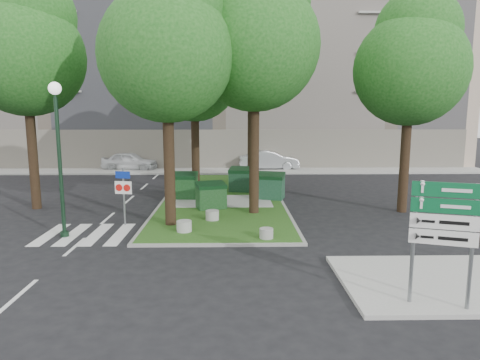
{
  "coord_description": "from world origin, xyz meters",
  "views": [
    {
      "loc": [
        1.0,
        -14.49,
        4.7
      ],
      "look_at": [
        1.32,
        2.13,
        2.0
      ],
      "focal_mm": 32.0,
      "sensor_mm": 36.0,
      "label": 1
    }
  ],
  "objects_px": {
    "bollard_mid": "(212,215)",
    "traffic_sign_pole": "(124,189)",
    "tree_street_left": "(27,46)",
    "tree_median_near_left": "(169,42)",
    "bollard_left": "(184,226)",
    "street_lamp": "(58,141)",
    "litter_bin": "(264,191)",
    "tree_median_far": "(253,50)",
    "dumpster_b": "(211,196)",
    "car_silver": "(269,160)",
    "directional_sign": "(444,225)",
    "tree_street_right": "(412,59)",
    "dumpster_a": "(183,186)",
    "dumpster_c": "(242,180)",
    "car_white": "(130,161)",
    "dumpster_d": "(270,186)",
    "tree_median_mid": "(196,68)",
    "bollard_right": "(266,233)",
    "tree_median_near_right": "(257,33)"
  },
  "relations": [
    {
      "from": "bollard_mid",
      "to": "traffic_sign_pole",
      "type": "height_order",
      "value": "traffic_sign_pole"
    },
    {
      "from": "tree_street_right",
      "to": "dumpster_d",
      "type": "relative_size",
      "value": 5.85
    },
    {
      "from": "dumpster_b",
      "to": "directional_sign",
      "type": "xyz_separation_m",
      "value": [
        5.89,
        -10.4,
        1.37
      ]
    },
    {
      "from": "tree_median_near_right",
      "to": "bollard_right",
      "type": "relative_size",
      "value": 22.71
    },
    {
      "from": "tree_street_left",
      "to": "dumpster_c",
      "type": "distance_m",
      "value": 12.7
    },
    {
      "from": "dumpster_a",
      "to": "street_lamp",
      "type": "distance_m",
      "value": 8.09
    },
    {
      "from": "tree_median_near_right",
      "to": "tree_median_far",
      "type": "distance_m",
      "value": 7.51
    },
    {
      "from": "tree_median_far",
      "to": "street_lamp",
      "type": "bearing_deg",
      "value": -125.07
    },
    {
      "from": "dumpster_c",
      "to": "car_white",
      "type": "bearing_deg",
      "value": 143.68
    },
    {
      "from": "dumpster_c",
      "to": "litter_bin",
      "type": "height_order",
      "value": "dumpster_c"
    },
    {
      "from": "dumpster_d",
      "to": "bollard_left",
      "type": "relative_size",
      "value": 2.98
    },
    {
      "from": "bollard_left",
      "to": "car_white",
      "type": "relative_size",
      "value": 0.13
    },
    {
      "from": "tree_median_near_right",
      "to": "car_white",
      "type": "height_order",
      "value": "tree_median_near_right"
    },
    {
      "from": "dumpster_d",
      "to": "litter_bin",
      "type": "height_order",
      "value": "dumpster_d"
    },
    {
      "from": "directional_sign",
      "to": "tree_median_near_left",
      "type": "bearing_deg",
      "value": 152.44
    },
    {
      "from": "tree_median_mid",
      "to": "bollard_mid",
      "type": "xyz_separation_m",
      "value": [
        1.07,
        -5.88,
        -6.66
      ]
    },
    {
      "from": "directional_sign",
      "to": "litter_bin",
      "type": "bearing_deg",
      "value": 122.39
    },
    {
      "from": "litter_bin",
      "to": "traffic_sign_pole",
      "type": "bearing_deg",
      "value": -141.35
    },
    {
      "from": "bollard_left",
      "to": "street_lamp",
      "type": "bearing_deg",
      "value": -177.18
    },
    {
      "from": "traffic_sign_pole",
      "to": "car_white",
      "type": "distance_m",
      "value": 16.99
    },
    {
      "from": "tree_median_mid",
      "to": "dumpster_c",
      "type": "distance_m",
      "value": 6.72
    },
    {
      "from": "street_lamp",
      "to": "car_white",
      "type": "height_order",
      "value": "street_lamp"
    },
    {
      "from": "dumpster_b",
      "to": "tree_median_far",
      "type": "bearing_deg",
      "value": 52.93
    },
    {
      "from": "tree_street_right",
      "to": "car_white",
      "type": "height_order",
      "value": "tree_street_right"
    },
    {
      "from": "tree_street_left",
      "to": "tree_median_near_left",
      "type": "bearing_deg",
      "value": -26.57
    },
    {
      "from": "tree_street_left",
      "to": "car_white",
      "type": "height_order",
      "value": "tree_street_left"
    },
    {
      "from": "tree_median_near_right",
      "to": "tree_street_left",
      "type": "bearing_deg",
      "value": 171.87
    },
    {
      "from": "tree_street_left",
      "to": "bollard_left",
      "type": "bearing_deg",
      "value": -31.39
    },
    {
      "from": "bollard_left",
      "to": "street_lamp",
      "type": "distance_m",
      "value": 5.55
    },
    {
      "from": "tree_median_far",
      "to": "dumpster_a",
      "type": "xyz_separation_m",
      "value": [
        -3.88,
        -4.24,
        -7.54
      ]
    },
    {
      "from": "street_lamp",
      "to": "directional_sign",
      "type": "distance_m",
      "value": 12.92
    },
    {
      "from": "tree_median_mid",
      "to": "car_white",
      "type": "distance_m",
      "value": 13.61
    },
    {
      "from": "litter_bin",
      "to": "bollard_left",
      "type": "bearing_deg",
      "value": -119.14
    },
    {
      "from": "tree_median_mid",
      "to": "tree_street_right",
      "type": "relative_size",
      "value": 0.99
    },
    {
      "from": "tree_median_far",
      "to": "dumpster_b",
      "type": "bearing_deg",
      "value": -108.9
    },
    {
      "from": "tree_median_far",
      "to": "bollard_mid",
      "type": "distance_m",
      "value": 12.14
    },
    {
      "from": "dumpster_a",
      "to": "dumpster_c",
      "type": "distance_m",
      "value": 3.75
    },
    {
      "from": "tree_median_far",
      "to": "litter_bin",
      "type": "bearing_deg",
      "value": -84.36
    },
    {
      "from": "tree_street_left",
      "to": "dumpster_b",
      "type": "distance_m",
      "value": 10.92
    },
    {
      "from": "tree_median_near_left",
      "to": "car_white",
      "type": "bearing_deg",
      "value": 108.7
    },
    {
      "from": "tree_street_left",
      "to": "car_silver",
      "type": "xyz_separation_m",
      "value": [
        12.38,
        13.44,
        -6.87
      ]
    },
    {
      "from": "tree_street_right",
      "to": "tree_median_near_left",
      "type": "bearing_deg",
      "value": -166.61
    },
    {
      "from": "tree_median_far",
      "to": "dumpster_b",
      "type": "distance_m",
      "value": 10.35
    },
    {
      "from": "tree_median_near_left",
      "to": "bollard_left",
      "type": "relative_size",
      "value": 18.24
    },
    {
      "from": "dumpster_b",
      "to": "car_silver",
      "type": "distance_m",
      "value": 14.64
    },
    {
      "from": "dumpster_a",
      "to": "dumpster_c",
      "type": "height_order",
      "value": "dumpster_c"
    },
    {
      "from": "tree_street_left",
      "to": "tree_median_far",
      "type": "bearing_deg",
      "value": 29.28
    },
    {
      "from": "bollard_right",
      "to": "dumpster_a",
      "type": "bearing_deg",
      "value": 117.68
    },
    {
      "from": "bollard_right",
      "to": "directional_sign",
      "type": "height_order",
      "value": "directional_sign"
    },
    {
      "from": "tree_street_right",
      "to": "bollard_right",
      "type": "relative_size",
      "value": 19.95
    }
  ]
}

